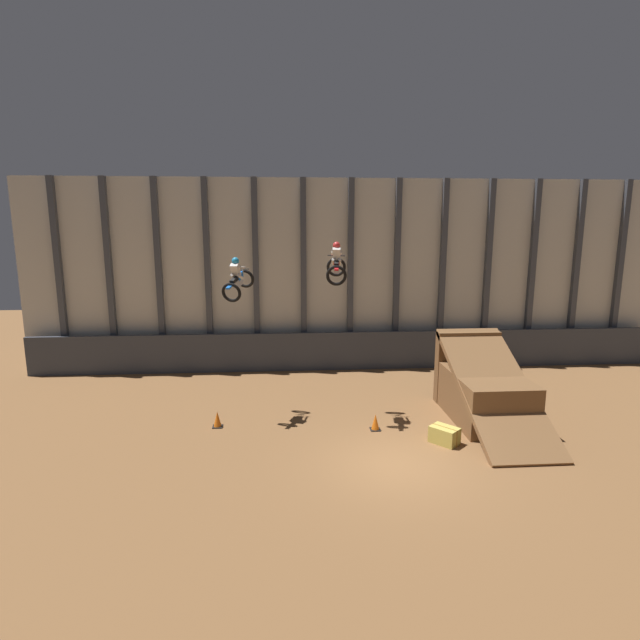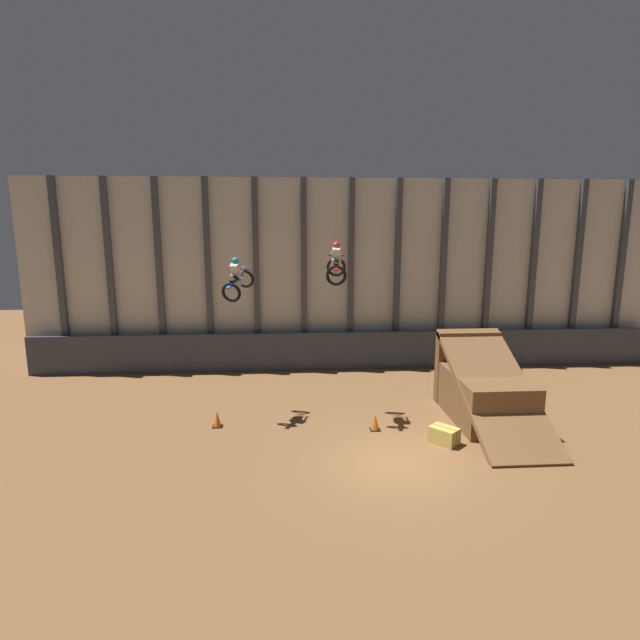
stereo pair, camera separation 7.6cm
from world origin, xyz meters
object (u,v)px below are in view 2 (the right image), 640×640
Objects in this scene: rider_bike_left_air at (237,280)px; hay_bale_trackside at (444,435)px; dirt_ramp at (482,390)px; traffic_cone_near_ramp at (375,422)px; traffic_cone_arena_edge at (217,419)px; rider_bike_right_air at (336,265)px.

rider_bike_left_air reaches higher than hay_bale_trackside.
traffic_cone_near_ramp is at bearing -166.91° from dirt_ramp.
rider_bike_right_air is at bearing 10.89° from traffic_cone_arena_edge.
traffic_cone_arena_edge is at bearing -178.16° from dirt_ramp.
traffic_cone_arena_edge is (-4.36, -0.84, -5.45)m from rider_bike_right_air.
traffic_cone_arena_edge is 0.54× the size of hay_bale_trackside.
rider_bike_left_air is at bearing 174.62° from dirt_ramp.
dirt_ramp is at bearing 11.42° from rider_bike_left_air.
hay_bale_trackside is (-2.15, -2.24, -0.76)m from dirt_ramp.
rider_bike_left_air is 9.06m from hay_bale_trackside.
rider_bike_left_air is 7.15m from traffic_cone_near_ramp.
rider_bike_right_air reaches higher than traffic_cone_near_ramp.
rider_bike_right_air is 5.79m from traffic_cone_near_ramp.
rider_bike_left_air reaches higher than traffic_cone_near_ramp.
rider_bike_left_air is at bearing -179.61° from rider_bike_right_air.
hay_bale_trackside is (6.95, -3.10, -4.91)m from rider_bike_left_air.
traffic_cone_near_ramp is (4.86, -1.85, -4.91)m from rider_bike_left_air.
rider_bike_right_air is (-5.51, 0.52, 4.69)m from dirt_ramp.
traffic_cone_near_ramp reaches higher than hay_bale_trackside.
rider_bike_right_air reaches higher than traffic_cone_arena_edge.
dirt_ramp is 10.46× the size of traffic_cone_arena_edge.
dirt_ramp is 3.30× the size of rider_bike_right_air.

